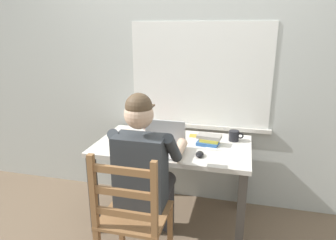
{
  "coord_description": "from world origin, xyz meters",
  "views": [
    {
      "loc": [
        0.55,
        -2.32,
        1.66
      ],
      "look_at": [
        -0.03,
        -0.05,
        0.94
      ],
      "focal_mm": 32.75,
      "sensor_mm": 36.0,
      "label": 1
    }
  ],
  "objects": [
    {
      "name": "coffee_mug_spare",
      "position": [
        -0.07,
        0.04,
        0.78
      ],
      "size": [
        0.12,
        0.08,
        0.1
      ],
      "color": "white",
      "rests_on": "desk"
    },
    {
      "name": "back_wall",
      "position": [
        0.0,
        0.45,
        1.3
      ],
      "size": [
        6.0,
        0.08,
        2.6
      ],
      "color": "beige",
      "rests_on": "ground"
    },
    {
      "name": "laptop",
      "position": [
        -0.04,
        -0.17,
        0.78
      ],
      "size": [
        0.33,
        0.28,
        0.23
      ],
      "color": "#ADAFB2",
      "rests_on": "desk"
    },
    {
      "name": "paper_pile_side",
      "position": [
        -0.02,
        0.03,
        0.73
      ],
      "size": [
        0.23,
        0.17,
        0.01
      ],
      "primitive_type": "cube",
      "rotation": [
        0.0,
        0.0,
        0.08
      ],
      "color": "white",
      "rests_on": "desk"
    },
    {
      "name": "computer_mouse",
      "position": [
        0.26,
        -0.2,
        0.74
      ],
      "size": [
        0.06,
        0.1,
        0.03
      ],
      "primitive_type": "ellipsoid",
      "color": "black",
      "rests_on": "desk"
    },
    {
      "name": "book_stack_side",
      "position": [
        0.29,
        0.05,
        0.77
      ],
      "size": [
        0.21,
        0.15,
        0.08
      ],
      "color": "#2D5B9E",
      "rests_on": "desk"
    },
    {
      "name": "paper_pile_back_corner",
      "position": [
        -0.45,
        0.08,
        0.73
      ],
      "size": [
        0.23,
        0.22,
        0.01
      ],
      "primitive_type": "cube",
      "rotation": [
        0.0,
        0.0,
        -0.14
      ],
      "color": "white",
      "rests_on": "desk"
    },
    {
      "name": "landscape_photo_print",
      "position": [
        0.16,
        0.24,
        0.73
      ],
      "size": [
        0.14,
        0.1,
        0.0
      ],
      "primitive_type": "cube",
      "rotation": [
        0.0,
        0.0,
        0.06
      ],
      "color": "gold",
      "rests_on": "desk"
    },
    {
      "name": "paper_pile_near_laptop",
      "position": [
        0.4,
        0.02,
        0.73
      ],
      "size": [
        0.27,
        0.19,
        0.0
      ],
      "primitive_type": "cube",
      "rotation": [
        0.0,
        0.0,
        0.2
      ],
      "color": "white",
      "rests_on": "desk"
    },
    {
      "name": "wooden_chair",
      "position": [
        -0.09,
        -0.72,
        0.47
      ],
      "size": [
        0.42,
        0.42,
        0.96
      ],
      "color": "olive",
      "rests_on": "ground"
    },
    {
      "name": "book_stack_main",
      "position": [
        -0.22,
        0.18,
        0.77
      ],
      "size": [
        0.19,
        0.17,
        0.1
      ],
      "color": "#38844C",
      "rests_on": "desk"
    },
    {
      "name": "coffee_mug_white",
      "position": [
        -0.39,
        0.01,
        0.77
      ],
      "size": [
        0.11,
        0.08,
        0.09
      ],
      "color": "beige",
      "rests_on": "desk"
    },
    {
      "name": "coffee_mug_dark",
      "position": [
        0.49,
        0.2,
        0.77
      ],
      "size": [
        0.12,
        0.09,
        0.09
      ],
      "color": "black",
      "rests_on": "desk"
    },
    {
      "name": "seated_person",
      "position": [
        -0.09,
        -0.44,
        0.7
      ],
      "size": [
        0.5,
        0.6,
        1.26
      ],
      "color": "#33383D",
      "rests_on": "ground"
    },
    {
      "name": "ground_plane",
      "position": [
        0.0,
        0.0,
        0.0
      ],
      "size": [
        8.0,
        8.0,
        0.0
      ],
      "primitive_type": "plane",
      "color": "brown"
    },
    {
      "name": "desk",
      "position": [
        0.0,
        0.0,
        0.62
      ],
      "size": [
        1.27,
        0.74,
        0.72
      ],
      "color": "beige",
      "rests_on": "ground"
    }
  ]
}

